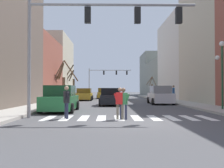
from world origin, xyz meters
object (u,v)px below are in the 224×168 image
object	(u,v)px
car_at_intersection	(160,96)
street_tree_left_far	(72,82)
car_parked_right_mid	(60,99)
traffic_signal_far	(105,75)
pedestrian_crossing_street	(66,99)
street_tree_right_far	(152,86)
car_parked_left_near	(104,94)
traffic_signal_near	(93,26)
pedestrian_waiting_at_curb	(174,92)
pedestrian_near_right_corner	(120,100)
car_parked_left_mid	(110,97)
pedestrian_on_right_sidewalk	(123,101)
street_lamp_right_corner	(222,61)
street_tree_right_mid	(63,80)
car_driving_away_lane	(84,95)

from	to	relation	value
car_at_intersection	street_tree_left_far	xyz separation A→B (m)	(-11.31, 18.37, 1.84)
car_parked_right_mid	traffic_signal_far	bearing A→B (deg)	-3.79
pedestrian_crossing_street	street_tree_right_far	world-z (taller)	street_tree_right_far
car_parked_left_near	street_tree_right_far	world-z (taller)	street_tree_right_far
traffic_signal_near	pedestrian_waiting_at_curb	distance (m)	17.99
car_parked_left_near	pedestrian_crossing_street	distance (m)	28.08
car_at_intersection	street_tree_right_far	size ratio (longest dim) A/B	1.29
pedestrian_near_right_corner	car_parked_left_mid	bearing A→B (deg)	119.01
pedestrian_on_right_sidewalk	street_tree_right_far	distance (m)	34.82
traffic_signal_far	pedestrian_crossing_street	size ratio (longest dim) A/B	5.51
street_lamp_right_corner	car_parked_left_mid	distance (m)	10.24
car_at_intersection	street_tree_right_mid	bearing A→B (deg)	52.09
car_at_intersection	street_tree_right_mid	xyz separation A→B (m)	(-11.09, 8.63, 1.79)
traffic_signal_near	car_parked_right_mid	size ratio (longest dim) A/B	1.87
street_lamp_right_corner	pedestrian_waiting_at_curb	bearing A→B (deg)	91.45
pedestrian_on_right_sidewalk	street_tree_right_mid	world-z (taller)	street_tree_right_mid
traffic_signal_near	car_parked_left_mid	size ratio (longest dim) A/B	2.08
traffic_signal_far	street_lamp_right_corner	world-z (taller)	traffic_signal_far
pedestrian_near_right_corner	street_tree_right_mid	size ratio (longest dim) A/B	0.30
street_lamp_right_corner	car_parked_left_near	xyz separation A→B (m)	(-8.34, 23.88, -2.59)
car_parked_left_mid	pedestrian_waiting_at_curb	distance (m)	8.93
pedestrian_waiting_at_curb	car_parked_right_mid	bearing A→B (deg)	-19.18
street_lamp_right_corner	car_parked_right_mid	distance (m)	11.09
car_parked_left_mid	street_tree_right_far	bearing A→B (deg)	161.66
car_driving_away_lane	pedestrian_near_right_corner	distance (m)	21.73
pedestrian_on_right_sidewalk	street_tree_left_far	world-z (taller)	street_tree_left_far
car_at_intersection	car_parked_right_mid	distance (m)	11.93
traffic_signal_far	car_parked_left_mid	bearing A→B (deg)	-88.56
traffic_signal_far	street_tree_right_mid	bearing A→B (deg)	-103.93
car_parked_left_near	pedestrian_near_right_corner	xyz separation A→B (m)	(1.29, -28.38, 0.15)
street_lamp_right_corner	car_driving_away_lane	size ratio (longest dim) A/B	1.03
car_parked_left_near	pedestrian_near_right_corner	size ratio (longest dim) A/B	3.09
car_parked_left_mid	pedestrian_waiting_at_curb	world-z (taller)	pedestrian_waiting_at_curb
pedestrian_near_right_corner	pedestrian_on_right_sidewalk	xyz separation A→B (m)	(0.17, -0.06, -0.01)
street_lamp_right_corner	street_tree_right_far	world-z (taller)	street_lamp_right_corner
traffic_signal_far	pedestrian_near_right_corner	world-z (taller)	traffic_signal_far
car_driving_away_lane	pedestrian_near_right_corner	bearing A→B (deg)	-170.12
car_parked_left_near	traffic_signal_far	bearing A→B (deg)	179.63
street_tree_right_mid	car_parked_right_mid	bearing A→B (deg)	-80.91
traffic_signal_near	car_at_intersection	world-z (taller)	traffic_signal_near
street_lamp_right_corner	pedestrian_near_right_corner	world-z (taller)	street_lamp_right_corner
street_lamp_right_corner	pedestrian_waiting_at_curb	size ratio (longest dim) A/B	2.60
traffic_signal_far	car_parked_left_near	bearing A→B (deg)	-90.37
street_lamp_right_corner	pedestrian_crossing_street	distance (m)	10.84
traffic_signal_far	pedestrian_on_right_sidewalk	size ratio (longest dim) A/B	5.88
car_parked_left_mid	pedestrian_crossing_street	distance (m)	10.95
street_lamp_right_corner	pedestrian_crossing_street	world-z (taller)	street_lamp_right_corner
car_parked_left_mid	street_tree_right_mid	size ratio (longest dim) A/B	0.82
car_parked_left_near	car_at_intersection	xyz separation A→B (m)	(5.88, -15.31, 0.06)
car_parked_left_mid	car_driving_away_lane	world-z (taller)	car_driving_away_lane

